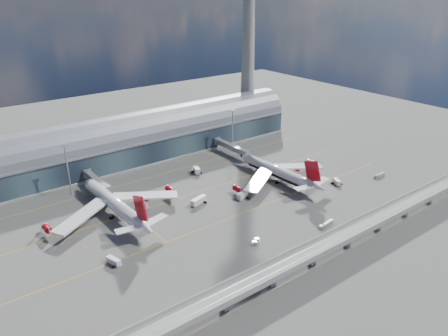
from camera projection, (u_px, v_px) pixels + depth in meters
ground at (221, 208)px, 200.27m from camera, size 500.00×500.00×0.00m
taxi_lines at (195, 191)px, 216.45m from camera, size 200.00×80.12×0.01m
terminal at (140, 140)px, 252.93m from camera, size 200.00×30.00×28.00m
control_tower at (248, 54)px, 288.34m from camera, size 19.00×19.00×103.00m
guideway at (313, 252)px, 157.94m from camera, size 220.00×8.50×7.20m
floodlight_mast_left at (68, 169)px, 207.29m from camera, size 3.00×0.70×25.70m
floodlight_mast_right at (233, 129)px, 263.13m from camera, size 3.00×0.70×25.70m
airliner_left at (115, 204)px, 191.30m from camera, size 61.44×64.51×19.69m
airliner_right at (279, 172)px, 225.50m from camera, size 56.86×59.41×18.87m
jet_bridge_left at (95, 180)px, 215.88m from camera, size 4.40×28.00×7.25m
jet_bridge_right at (230, 146)px, 260.76m from camera, size 4.40×32.00×7.25m
service_truck_0 at (114, 261)px, 159.41m from camera, size 3.66×6.52×2.57m
service_truck_1 at (242, 196)px, 207.78m from camera, size 6.11×3.73×3.31m
service_truck_2 at (199, 201)px, 202.98m from camera, size 9.01×4.68×3.14m
service_truck_3 at (337, 182)px, 222.68m from camera, size 4.46×6.05×2.74m
service_truck_4 at (197, 170)px, 235.89m from camera, size 4.16×6.16×3.28m
service_truck_5 at (141, 205)px, 199.23m from camera, size 5.87×5.96×2.92m
cargo_train_0 at (256, 242)px, 172.40m from camera, size 4.72×3.38×1.55m
cargo_train_1 at (326, 224)px, 184.88m from camera, size 9.02×2.27×1.49m
cargo_train_2 at (379, 175)px, 231.57m from camera, size 7.83×1.75×1.75m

